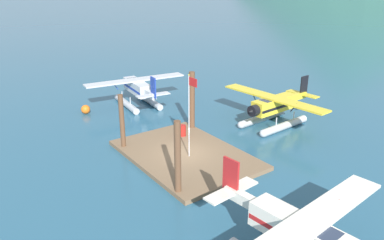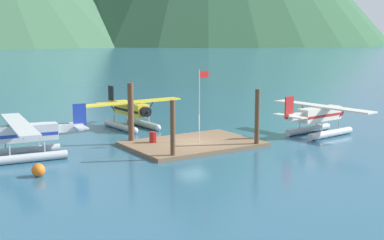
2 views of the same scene
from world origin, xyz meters
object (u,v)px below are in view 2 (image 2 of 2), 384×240
Objects in this scene: seaplane_yellow_bow_centre at (131,112)px; seaplane_cream_stbd_aft at (320,118)px; fuel_drum at (153,137)px; flagpole at (201,97)px; seaplane_silver_port_fwd at (24,138)px; mooring_buoy at (38,170)px.

seaplane_yellow_bow_centre is 1.00× the size of seaplane_cream_stbd_aft.
fuel_drum is 0.08× the size of seaplane_cream_stbd_aft.
seaplane_silver_port_fwd is at bearing 167.64° from flagpole.
flagpole is 14.76m from mooring_buoy.
seaplane_silver_port_fwd is 14.07m from seaplane_yellow_bow_centre.
flagpole reaches higher than mooring_buoy.
seaplane_yellow_bow_centre is (-1.41, 10.03, -2.45)m from flagpole.
seaplane_silver_port_fwd is 1.00× the size of seaplane_yellow_bow_centre.
seaplane_silver_port_fwd is at bearing -149.93° from seaplane_yellow_bow_centre.
seaplane_cream_stbd_aft reaches higher than fuel_drum.
flagpole is 14.12m from seaplane_silver_port_fwd.
seaplane_silver_port_fwd is 1.00× the size of seaplane_cream_stbd_aft.
flagpole is 5.12m from fuel_drum.
flagpole is 0.57× the size of seaplane_silver_port_fwd.
seaplane_cream_stbd_aft reaches higher than mooring_buoy.
seaplane_yellow_bow_centre is at bearing 75.63° from fuel_drum.
seaplane_yellow_bow_centre and seaplane_cream_stbd_aft have the same top height.
fuel_drum is 8.60m from seaplane_yellow_bow_centre.
seaplane_silver_port_fwd reaches higher than mooring_buoy.
seaplane_yellow_bow_centre reaches higher than mooring_buoy.
flagpole is at bearing -82.02° from seaplane_yellow_bow_centre.
mooring_buoy is 0.08× the size of seaplane_cream_stbd_aft.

